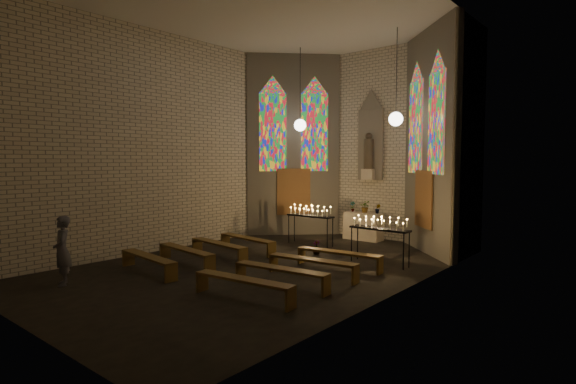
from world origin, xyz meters
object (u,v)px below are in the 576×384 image
(aisle_flower_pot, at_px, (316,247))
(votive_stand_right, at_px, (380,225))
(visitor, at_px, (62,251))
(altar, at_px, (363,226))
(votive_stand_left, at_px, (310,213))

(aisle_flower_pot, relative_size, votive_stand_right, 0.24)
(aisle_flower_pot, relative_size, visitor, 0.26)
(aisle_flower_pot, height_order, votive_stand_right, votive_stand_right)
(votive_stand_right, distance_m, visitor, 8.11)
(altar, relative_size, votive_stand_right, 0.80)
(votive_stand_left, height_order, visitor, visitor)
(votive_stand_left, height_order, votive_stand_right, same)
(altar, xyz_separation_m, aisle_flower_pot, (0.20, -3.19, -0.29))
(votive_stand_right, bearing_deg, altar, 128.18)
(votive_stand_left, bearing_deg, visitor, -101.50)
(votive_stand_left, relative_size, visitor, 1.08)
(aisle_flower_pot, relative_size, votive_stand_left, 0.24)
(visitor, bearing_deg, votive_stand_left, 104.20)
(altar, relative_size, aisle_flower_pot, 3.30)
(votive_stand_right, bearing_deg, visitor, -123.86)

